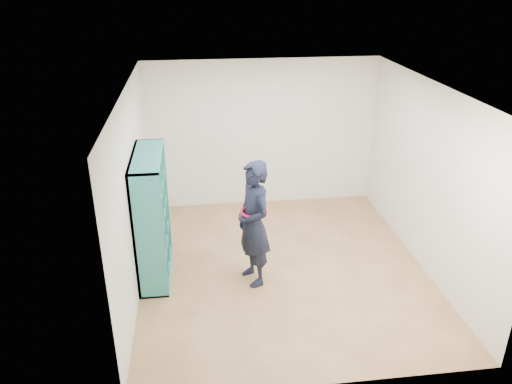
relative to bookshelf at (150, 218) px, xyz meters
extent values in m
plane|color=#8A603F|center=(1.83, -0.14, -0.85)|extent=(4.50, 4.50, 0.00)
plane|color=white|center=(1.83, -0.14, 1.75)|extent=(4.50, 4.50, 0.00)
cube|color=silver|center=(-0.17, -0.14, 0.45)|extent=(0.02, 4.50, 2.60)
cube|color=silver|center=(3.83, -0.14, 0.45)|extent=(0.02, 4.50, 2.60)
cube|color=silver|center=(1.83, 2.11, 0.45)|extent=(4.00, 0.02, 2.60)
cube|color=silver|center=(1.83, -2.39, 0.45)|extent=(4.00, 0.02, 2.60)
cube|color=teal|center=(0.03, -0.64, 0.03)|extent=(0.38, 0.03, 1.76)
cube|color=teal|center=(0.03, 0.65, 0.03)|extent=(0.38, 0.03, 1.76)
cube|color=teal|center=(0.03, 0.01, -0.84)|extent=(0.38, 1.32, 0.03)
cube|color=teal|center=(0.03, 0.01, 0.89)|extent=(0.38, 1.32, 0.03)
cube|color=teal|center=(-0.15, 0.01, 0.03)|extent=(0.03, 1.32, 1.76)
cube|color=teal|center=(0.03, -0.21, 0.03)|extent=(0.36, 0.03, 1.70)
cube|color=teal|center=(0.03, 0.22, 0.03)|extent=(0.36, 0.03, 1.70)
cube|color=teal|center=(0.03, 0.01, -0.40)|extent=(0.36, 1.26, 0.03)
cube|color=teal|center=(0.03, 0.01, 0.03)|extent=(0.36, 1.26, 0.03)
cube|color=teal|center=(0.03, 0.01, 0.45)|extent=(0.36, 1.26, 0.03)
cube|color=beige|center=(0.05, -0.42, -0.77)|extent=(0.24, 0.15, 0.09)
cube|color=black|center=(0.06, -0.48, -0.26)|extent=(0.20, 0.18, 0.25)
cube|color=maroon|center=(0.06, -0.48, 0.18)|extent=(0.20, 0.18, 0.27)
cube|color=silver|center=(0.05, -0.42, 0.51)|extent=(0.24, 0.15, 0.09)
cube|color=navy|center=(0.06, -0.06, -0.65)|extent=(0.20, 0.18, 0.32)
cube|color=brown|center=(0.06, -0.06, -0.23)|extent=(0.20, 0.18, 0.32)
cube|color=#BFB28C|center=(0.05, 0.00, 0.07)|extent=(0.24, 0.15, 0.06)
cube|color=#26594C|center=(0.06, -0.06, 0.58)|extent=(0.20, 0.18, 0.23)
cube|color=beige|center=(0.06, 0.36, -0.68)|extent=(0.20, 0.18, 0.27)
cube|color=black|center=(0.05, 0.42, -0.34)|extent=(0.24, 0.15, 0.09)
cube|color=maroon|center=(0.06, 0.36, 0.19)|extent=(0.20, 0.18, 0.30)
cube|color=silver|center=(0.06, 0.36, 0.62)|extent=(0.20, 0.18, 0.31)
imported|color=black|center=(1.37, -0.39, 0.02)|extent=(0.60, 0.74, 1.75)
torus|color=#B20D3B|center=(1.37, -0.39, 0.20)|extent=(0.46, 0.46, 0.04)
cube|color=silver|center=(1.20, -0.37, 0.14)|extent=(0.05, 0.10, 0.14)
cube|color=black|center=(1.20, -0.37, 0.14)|extent=(0.05, 0.09, 0.14)
camera|label=1|loc=(0.67, -6.16, 3.10)|focal=35.00mm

